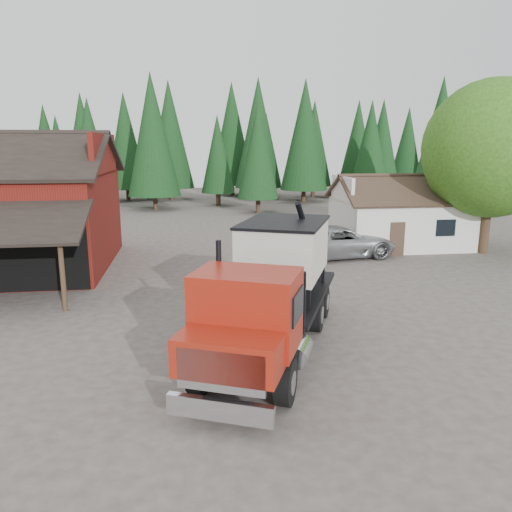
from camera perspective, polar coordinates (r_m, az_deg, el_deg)
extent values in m
plane|color=#4C433B|center=(18.70, -5.34, -7.57)|extent=(120.00, 120.00, 0.00)
cube|color=black|center=(31.79, -27.22, 10.46)|extent=(12.80, 5.53, 2.35)
cube|color=#5E170F|center=(27.90, -17.04, 11.17)|extent=(0.25, 7.00, 2.00)
cylinder|color=#382619|center=(20.88, -21.23, -2.21)|extent=(0.20, 0.20, 2.80)
cube|color=silver|center=(33.82, 16.20, 3.71)|extent=(8.00, 6.00, 3.00)
cube|color=#38281E|center=(32.20, 17.52, 7.24)|extent=(8.60, 3.42, 1.80)
cube|color=#38281E|center=(34.93, 15.44, 7.75)|extent=(8.60, 3.42, 1.80)
cube|color=silver|center=(32.15, 9.85, 7.63)|extent=(0.20, 4.20, 1.50)
cube|color=silver|center=(35.38, 22.42, 7.31)|extent=(0.20, 4.20, 1.50)
cube|color=#38281E|center=(30.57, 15.83, 1.88)|extent=(0.90, 0.06, 2.00)
cube|color=black|center=(31.79, 20.87, 3.03)|extent=(1.20, 0.06, 1.00)
cylinder|color=#382619|center=(33.07, 24.67, 3.04)|extent=(0.60, 0.60, 3.20)
sphere|color=#225313|center=(32.71, 25.42, 11.01)|extent=(8.00, 8.00, 8.00)
sphere|color=#225313|center=(32.80, 22.68, 9.14)|extent=(4.40, 4.40, 4.40)
cylinder|color=#382619|center=(48.34, 0.24, 5.91)|extent=(0.44, 0.44, 1.60)
cone|color=black|center=(48.02, 0.25, 11.96)|extent=(3.96, 3.96, 9.00)
cylinder|color=#382619|center=(49.40, 19.71, 5.32)|extent=(0.44, 0.44, 1.60)
cone|color=black|center=(49.08, 20.25, 12.39)|extent=(4.84, 4.84, 11.00)
cylinder|color=#382619|center=(51.97, -11.44, 6.13)|extent=(0.44, 0.44, 1.60)
cone|color=black|center=(51.67, -11.76, 13.41)|extent=(5.28, 5.28, 12.00)
cylinder|color=black|center=(13.54, -6.46, -12.97)|extent=(0.83, 1.26, 1.21)
cylinder|color=black|center=(12.93, 3.41, -14.19)|extent=(0.83, 1.26, 1.21)
cylinder|color=black|center=(18.18, -0.31, -6.09)|extent=(0.83, 1.26, 1.21)
cylinder|color=black|center=(17.74, 6.94, -6.67)|extent=(0.83, 1.26, 1.21)
cylinder|color=black|center=(19.60, 0.89, -4.70)|extent=(0.83, 1.26, 1.21)
cylinder|color=black|center=(19.18, 7.62, -5.19)|extent=(0.83, 1.26, 1.21)
cube|color=black|center=(16.15, 1.98, -6.88)|extent=(4.80, 9.18, 0.44)
cube|color=silver|center=(11.76, -4.17, -17.13)|extent=(2.41, 1.17, 0.49)
cube|color=silver|center=(11.44, -4.05, -13.04)|extent=(1.97, 0.91, 0.99)
cube|color=maroon|center=(11.94, -3.01, -11.02)|extent=(2.84, 2.28, 0.93)
cube|color=maroon|center=(12.99, -1.06, -6.14)|extent=(3.16, 2.75, 2.03)
cube|color=black|center=(12.09, -2.24, -5.95)|extent=(2.16, 0.98, 0.99)
cylinder|color=black|center=(14.05, -4.25, -2.16)|extent=(0.20, 0.20, 1.98)
cube|color=black|center=(14.02, 0.20, -4.96)|extent=(2.53, 1.17, 1.76)
cube|color=black|center=(17.49, 3.15, -4.33)|extent=(5.07, 6.97, 0.18)
cube|color=beige|center=(17.09, 3.21, 0.90)|extent=(3.74, 4.33, 1.76)
cone|color=beige|center=(17.34, 3.17, -2.66)|extent=(3.17, 3.17, 0.77)
cube|color=black|center=(16.93, 3.25, 3.89)|extent=(3.89, 4.47, 0.09)
cylinder|color=black|center=(18.48, 6.21, 1.38)|extent=(1.65, 2.04, 3.36)
cube|color=maroon|center=(20.03, 2.90, -1.22)|extent=(0.95, 1.07, 0.49)
cylinder|color=silver|center=(13.85, 4.93, -10.82)|extent=(1.00, 1.25, 0.62)
imported|color=#A4A7AC|center=(29.36, 9.55, 1.61)|extent=(7.10, 4.24, 1.85)
cube|color=maroon|center=(15.84, -1.98, -10.17)|extent=(0.89, 1.21, 0.60)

